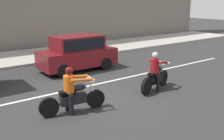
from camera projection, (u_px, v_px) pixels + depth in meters
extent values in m
plane|color=#2D2D2D|center=(87.00, 95.00, 10.22)|extent=(80.00, 80.00, 0.00)
cube|color=#A8A399|center=(19.00, 58.00, 16.40)|extent=(40.00, 4.40, 0.14)
cube|color=silver|center=(93.00, 85.00, 11.40)|extent=(18.00, 0.14, 0.01)
cylinder|color=black|center=(163.00, 78.00, 11.28)|extent=(0.68, 0.31, 0.67)
cylinder|color=black|center=(147.00, 86.00, 10.18)|extent=(0.68, 0.31, 0.67)
cylinder|color=silver|center=(162.00, 70.00, 11.09)|extent=(0.37, 0.16, 0.80)
cube|color=black|center=(155.00, 79.00, 10.70)|extent=(0.83, 0.49, 0.32)
ellipsoid|color=black|center=(158.00, 69.00, 10.78)|extent=(0.53, 0.37, 0.22)
cube|color=black|center=(153.00, 73.00, 10.49)|extent=(0.57, 0.38, 0.10)
cylinder|color=silver|center=(162.00, 62.00, 10.95)|extent=(0.24, 0.68, 0.04)
sphere|color=silver|center=(163.00, 65.00, 11.05)|extent=(0.17, 0.17, 0.17)
cylinder|color=silver|center=(148.00, 82.00, 10.58)|extent=(0.69, 0.27, 0.07)
cylinder|color=black|center=(158.00, 83.00, 10.50)|extent=(0.19, 0.19, 0.71)
cylinder|color=black|center=(149.00, 81.00, 10.73)|extent=(0.19, 0.19, 0.71)
cylinder|color=maroon|center=(154.00, 66.00, 10.46)|extent=(0.42, 0.42, 0.58)
cylinder|color=maroon|center=(163.00, 63.00, 10.56)|extent=(0.66, 0.28, 0.21)
cylinder|color=maroon|center=(154.00, 61.00, 10.81)|extent=(0.66, 0.28, 0.21)
sphere|color=tan|center=(155.00, 56.00, 10.37)|extent=(0.20, 0.20, 0.20)
sphere|color=#B7B7BC|center=(155.00, 55.00, 10.37)|extent=(0.25, 0.25, 0.25)
cylinder|color=black|center=(96.00, 99.00, 8.97)|extent=(0.65, 0.21, 0.64)
cylinder|color=black|center=(49.00, 107.00, 8.24)|extent=(0.65, 0.21, 0.64)
cylinder|color=silver|center=(92.00, 88.00, 8.81)|extent=(0.38, 0.11, 0.83)
cube|color=black|center=(73.00, 99.00, 8.56)|extent=(0.91, 0.40, 0.32)
ellipsoid|color=black|center=(79.00, 87.00, 8.57)|extent=(0.51, 0.31, 0.22)
cube|color=black|center=(67.00, 92.00, 8.42)|extent=(0.55, 0.31, 0.10)
cylinder|color=silver|center=(90.00, 78.00, 8.69)|extent=(0.14, 0.70, 0.04)
sphere|color=silver|center=(93.00, 81.00, 8.76)|extent=(0.17, 0.17, 0.17)
cylinder|color=silver|center=(63.00, 102.00, 8.59)|extent=(0.70, 0.17, 0.07)
cylinder|color=black|center=(71.00, 105.00, 8.36)|extent=(0.17, 0.17, 0.69)
cylinder|color=black|center=(67.00, 101.00, 8.70)|extent=(0.17, 0.17, 0.69)
cylinder|color=orange|center=(69.00, 84.00, 8.37)|extent=(0.39, 0.39, 0.54)
cylinder|color=orange|center=(82.00, 80.00, 8.32)|extent=(0.75, 0.20, 0.15)
cylinder|color=orange|center=(77.00, 77.00, 8.70)|extent=(0.75, 0.20, 0.15)
sphere|color=tan|center=(69.00, 72.00, 8.28)|extent=(0.20, 0.20, 0.20)
sphere|color=#510F0F|center=(69.00, 71.00, 8.28)|extent=(0.25, 0.25, 0.25)
cube|color=maroon|center=(78.00, 58.00, 13.67)|extent=(3.92, 1.70, 0.84)
cube|color=maroon|center=(77.00, 43.00, 13.47)|extent=(2.43, 1.56, 0.72)
cube|color=black|center=(77.00, 43.00, 13.47)|extent=(2.24, 1.59, 0.58)
cylinder|color=black|center=(97.00, 61.00, 14.46)|extent=(0.64, 1.76, 0.64)
cylinder|color=black|center=(56.00, 68.00, 13.06)|extent=(0.64, 1.76, 0.64)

